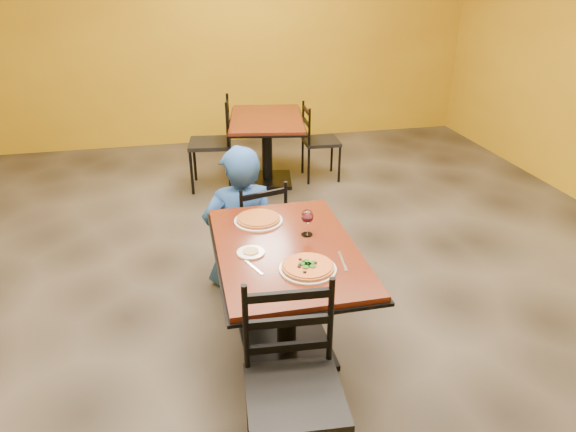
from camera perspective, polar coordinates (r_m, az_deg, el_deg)
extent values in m
cube|color=black|center=(3.79, -1.78, -9.72)|extent=(7.00, 8.00, 0.01)
cube|color=gold|center=(7.09, -8.43, 19.96)|extent=(7.00, 0.01, 3.00)
cube|color=#5D220E|center=(2.98, -0.17, -3.73)|extent=(0.80, 1.20, 0.03)
cube|color=black|center=(2.99, -0.17, -4.14)|extent=(0.83, 1.23, 0.02)
cylinder|color=black|center=(3.18, -0.16, -9.45)|extent=(0.12, 0.12, 0.66)
cube|color=black|center=(3.39, -0.16, -14.27)|extent=(0.55, 0.55, 0.04)
cube|color=#5D220E|center=(5.64, -2.41, 10.79)|extent=(0.95, 1.26, 0.03)
cube|color=black|center=(5.65, -2.41, 10.55)|extent=(0.98, 1.30, 0.02)
cylinder|color=black|center=(5.75, -2.35, 7.28)|extent=(0.12, 0.12, 0.66)
cube|color=black|center=(5.87, -2.28, 4.04)|extent=(0.61, 0.61, 0.04)
imported|color=navy|center=(3.80, -5.34, -0.07)|extent=(0.58, 0.40, 1.10)
cylinder|color=white|center=(2.76, 2.23, -5.92)|extent=(0.31, 0.31, 0.01)
cylinder|color=#980E0B|center=(2.75, 2.23, -5.64)|extent=(0.28, 0.28, 0.02)
cylinder|color=white|center=(3.27, -3.32, -0.53)|extent=(0.31, 0.31, 0.01)
cylinder|color=#B96323|center=(3.26, -3.33, -0.28)|extent=(0.28, 0.28, 0.02)
cylinder|color=white|center=(2.92, -4.17, -4.09)|extent=(0.16, 0.16, 0.01)
cylinder|color=tan|center=(2.91, -4.18, -3.93)|extent=(0.09, 0.09, 0.01)
cube|color=silver|center=(2.79, -3.93, -5.66)|extent=(0.09, 0.18, 0.00)
cube|color=silver|center=(2.85, 6.11, -5.00)|extent=(0.04, 0.21, 0.00)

